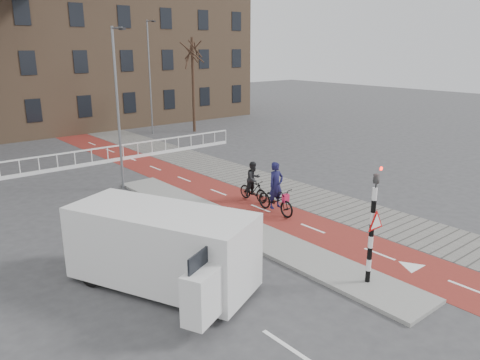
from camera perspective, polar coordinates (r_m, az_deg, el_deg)
ground at (r=16.10m, az=10.62°, el=-9.18°), size 120.00×120.00×0.00m
bike_lane at (r=24.04m, az=-5.52°, el=-0.40°), size 2.50×60.00×0.01m
sidewalk at (r=25.65m, az=-0.36°, el=0.73°), size 3.00×60.00×0.01m
curb_island at (r=18.21m, az=-0.53°, el=-5.62°), size 1.80×16.00×0.12m
traffic_signal at (r=13.78m, az=15.90°, el=-4.96°), size 0.80×0.80×3.68m
bollard at (r=17.52m, az=1.26°, el=-5.08°), size 0.12×0.12×0.70m
cyclist_near at (r=19.55m, az=4.38°, el=-1.99°), size 0.85×2.17×2.19m
cyclist_far at (r=21.02m, az=1.64°, el=-0.59°), size 0.81×1.71×1.82m
van at (r=13.77m, az=-9.54°, el=-8.01°), size 4.21×5.82×2.33m
railing at (r=27.66m, az=-25.23°, el=0.95°), size 28.00×0.10×0.99m
tree_right at (r=38.32m, az=-5.72°, el=11.38°), size 0.23×0.23×7.41m
streetlight_near at (r=23.00m, az=-14.66°, el=8.14°), size 0.12×0.12×7.64m
streetlight_right at (r=37.64m, az=-10.93°, el=12.03°), size 0.12×0.12×8.65m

